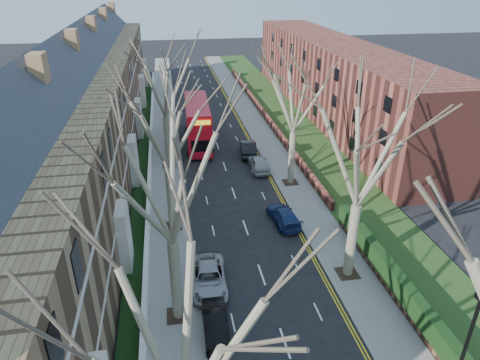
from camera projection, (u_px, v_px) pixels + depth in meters
name	position (u px, v px, depth m)	size (l,w,h in m)	color
pavement_left	(165.00, 131.00, 54.53)	(3.00, 102.00, 0.12)	slate
pavement_right	(257.00, 126.00, 56.37)	(3.00, 102.00, 0.12)	slate
terrace_left	(87.00, 111.00, 43.87)	(9.70, 78.00, 13.60)	brown
flats_right	(332.00, 78.00, 59.49)	(13.97, 54.00, 10.00)	brown
wall_hedge_right	(426.00, 323.00, 23.45)	(0.70, 24.00, 1.80)	brown
front_wall_left	(151.00, 152.00, 46.95)	(0.30, 78.00, 1.00)	white
grass_verge_right	(290.00, 123.00, 57.02)	(6.00, 102.00, 0.06)	#213C16
tree_left_near	(175.00, 332.00, 12.64)	(9.80, 9.80, 13.73)	#69604B
tree_left_mid	(167.00, 172.00, 21.21)	(10.50, 10.50, 14.71)	#69604B
tree_left_far	(164.00, 117.00, 30.19)	(10.15, 10.15, 14.22)	#69604B
tree_left_dist	(162.00, 75.00, 40.66)	(10.50, 10.50, 14.71)	#69604B
tree_right_mid	(365.00, 143.00, 24.72)	(10.50, 10.50, 14.71)	#69604B
tree_right_far	(296.00, 89.00, 37.24)	(10.15, 10.15, 14.22)	#69604B
double_decker_bus	(198.00, 124.00, 50.01)	(3.23, 11.70, 4.83)	red
car_left_mid	(216.00, 324.00, 24.07)	(1.35, 3.88, 1.28)	black
car_left_far	(209.00, 278.00, 27.55)	(2.26, 4.90, 1.36)	#A0A0A5
car_right_near	(284.00, 216.00, 34.64)	(1.83, 4.49, 1.30)	navy
car_right_mid	(259.00, 163.00, 43.77)	(1.78, 4.42, 1.51)	#A0A4A8
car_right_far	(248.00, 148.00, 47.48)	(1.64, 4.69, 1.55)	black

